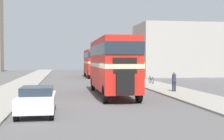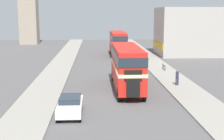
% 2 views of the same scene
% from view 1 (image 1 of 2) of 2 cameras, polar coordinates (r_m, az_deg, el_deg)
% --- Properties ---
extents(ground_plane, '(120.00, 120.00, 0.00)m').
position_cam_1_polar(ground_plane, '(19.92, -1.77, -5.85)').
color(ground_plane, '#565454').
extents(sidewalk_right, '(3.50, 120.00, 0.12)m').
position_cam_1_polar(sidewalk_right, '(21.80, 16.19, -5.09)').
color(sidewalk_right, gray).
rests_on(sidewalk_right, ground_plane).
extents(double_decker_bus, '(2.43, 10.19, 4.18)m').
position_cam_1_polar(double_decker_bus, '(23.33, 0.01, 1.45)').
color(double_decker_bus, red).
rests_on(double_decker_bus, ground_plane).
extents(bus_distant, '(2.44, 9.88, 4.10)m').
position_cam_1_polar(bus_distant, '(47.26, -3.35, 1.66)').
color(bus_distant, red).
rests_on(bus_distant, ground_plane).
extents(car_parked_near, '(1.73, 3.94, 1.36)m').
position_cam_1_polar(car_parked_near, '(15.82, -13.56, -5.33)').
color(car_parked_near, white).
rests_on(car_parked_near, ground_plane).
extents(pedestrian_walking, '(0.32, 0.32, 1.58)m').
position_cam_1_polar(pedestrian_walking, '(25.71, 11.28, -1.85)').
color(pedestrian_walking, '#282833').
rests_on(pedestrian_walking, sidewalk_right).
extents(bicycle_on_pavement, '(0.05, 1.76, 0.78)m').
position_cam_1_polar(bicycle_on_pavement, '(34.07, 7.17, -1.79)').
color(bicycle_on_pavement, black).
rests_on(bicycle_on_pavement, sidewalk_right).
extents(shop_building_block, '(15.17, 8.70, 8.26)m').
position_cam_1_polar(shop_building_block, '(51.37, 13.06, 3.50)').
color(shop_building_block, '#B2ADA3').
rests_on(shop_building_block, ground_plane).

